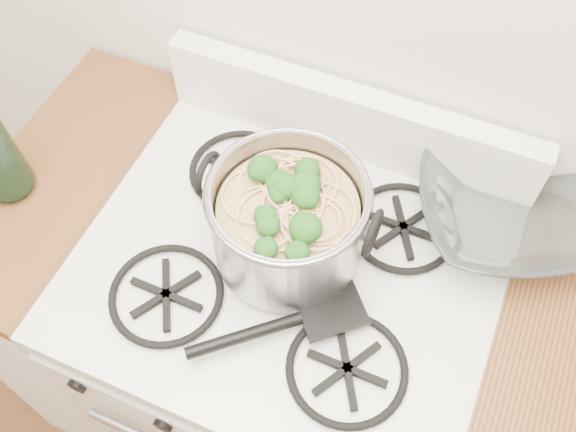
{
  "coord_description": "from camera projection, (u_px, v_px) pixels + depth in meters",
  "views": [
    {
      "loc": [
        0.23,
        0.74,
        1.93
      ],
      "look_at": [
        -0.01,
        1.28,
        1.03
      ],
      "focal_mm": 40.0,
      "sensor_mm": 36.0,
      "label": 1
    }
  ],
  "objects": [
    {
      "name": "counter_left",
      "position": [
        109.0,
        278.0,
        1.66
      ],
      "size": [
        0.25,
        0.65,
        0.92
      ],
      "color": "silver",
      "rests_on": "ground"
    },
    {
      "name": "glass_bowl",
      "position": [
        500.0,
        217.0,
        1.19
      ],
      "size": [
        0.17,
        0.17,
        0.03
      ],
      "primitive_type": "imported",
      "rotation": [
        0.0,
        0.0,
        0.43
      ],
      "color": "white",
      "rests_on": "gas_range"
    },
    {
      "name": "gas_range",
      "position": [
        288.0,
        356.0,
        1.56
      ],
      "size": [
        0.76,
        0.66,
        0.92
      ],
      "color": "white",
      "rests_on": "ground"
    },
    {
      "name": "stock_pot",
      "position": [
        288.0,
        222.0,
        1.09
      ],
      "size": [
        0.31,
        0.28,
        0.19
      ],
      "color": "#9899A0",
      "rests_on": "gas_range"
    },
    {
      "name": "spatula",
      "position": [
        332.0,
        308.0,
        1.09
      ],
      "size": [
        0.42,
        0.42,
        0.02
      ],
      "primitive_type": null,
      "rotation": [
        0.0,
        0.0,
        -0.84
      ],
      "color": "black",
      "rests_on": "gas_range"
    }
  ]
}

